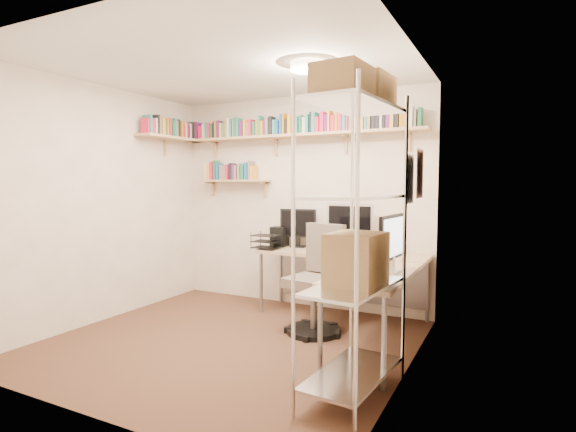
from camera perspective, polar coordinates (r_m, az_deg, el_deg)
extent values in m
plane|color=#4D3021|center=(4.34, -7.49, -15.60)|extent=(3.20, 3.20, 0.00)
cube|color=beige|center=(5.40, 1.41, 1.86)|extent=(3.20, 0.04, 2.50)
cube|color=beige|center=(5.17, -22.44, 1.45)|extent=(0.04, 3.00, 2.50)
cube|color=beige|center=(3.45, 14.81, 0.44)|extent=(0.04, 3.00, 2.50)
cube|color=beige|center=(2.98, -24.19, -0.35)|extent=(3.20, 0.04, 2.50)
cube|color=white|center=(4.22, -7.83, 18.32)|extent=(3.20, 3.00, 0.04)
cube|color=white|center=(3.99, 16.41, 5.20)|extent=(0.01, 0.30, 0.42)
cube|color=silver|center=(3.59, 15.23, 4.56)|extent=(0.01, 0.28, 0.38)
cylinder|color=#FFEAC6|center=(4.04, 2.53, 18.39)|extent=(0.30, 0.30, 0.06)
cube|color=#D8B17A|center=(5.31, 0.83, 10.15)|extent=(3.05, 0.25, 0.03)
cube|color=#D8B17A|center=(5.77, -14.57, 9.53)|extent=(0.25, 1.00, 0.03)
cube|color=#D8B17A|center=(5.72, -6.75, 4.47)|extent=(0.95, 0.20, 0.02)
cube|color=#D8B17A|center=(5.98, -9.40, 8.75)|extent=(0.03, 0.20, 0.20)
cube|color=#D8B17A|center=(5.50, -1.72, 9.21)|extent=(0.03, 0.20, 0.20)
cube|color=#D8B17A|center=(5.13, 7.28, 9.54)|extent=(0.03, 0.20, 0.20)
cube|color=#D8B17A|center=(4.94, 15.06, 9.64)|extent=(0.03, 0.20, 0.20)
cube|color=#C17F16|center=(6.10, -11.81, 10.32)|extent=(0.04, 0.13, 0.19)
cube|color=#C17F16|center=(6.07, -11.49, 10.36)|extent=(0.03, 0.14, 0.19)
cube|color=#5C1A64|center=(6.05, -11.21, 10.52)|extent=(0.03, 0.14, 0.22)
cube|color=red|center=(6.02, -10.82, 10.33)|extent=(0.04, 0.13, 0.17)
cube|color=beige|center=(5.99, -10.42, 10.48)|extent=(0.04, 0.11, 0.19)
cube|color=teal|center=(5.96, -10.06, 10.56)|extent=(0.04, 0.12, 0.21)
cube|color=red|center=(5.94, -9.72, 10.55)|extent=(0.03, 0.15, 0.20)
cube|color=#216540|center=(5.91, -9.41, 10.52)|extent=(0.03, 0.12, 0.18)
cube|color=black|center=(5.89, -9.11, 10.67)|extent=(0.02, 0.12, 0.21)
cube|color=#C17F16|center=(5.88, -8.90, 10.76)|extent=(0.02, 0.12, 0.22)
cube|color=#5C1A64|center=(5.86, -8.59, 10.77)|extent=(0.04, 0.13, 0.22)
cube|color=gold|center=(5.83, -8.20, 10.62)|extent=(0.03, 0.15, 0.18)
cube|color=teal|center=(5.80, -7.87, 10.69)|extent=(0.03, 0.12, 0.19)
cube|color=#C17F16|center=(5.78, -7.53, 10.86)|extent=(0.02, 0.15, 0.22)
cube|color=beige|center=(5.76, -7.25, 10.99)|extent=(0.03, 0.15, 0.24)
cube|color=teal|center=(5.74, -6.95, 10.94)|extent=(0.02, 0.15, 0.23)
cube|color=#7B6959|center=(5.72, -6.63, 10.92)|extent=(0.02, 0.14, 0.22)
cube|color=#216540|center=(5.71, -6.39, 11.08)|extent=(0.02, 0.14, 0.24)
cube|color=teal|center=(5.69, -6.12, 11.04)|extent=(0.03, 0.14, 0.23)
cube|color=#5C1A64|center=(5.67, -5.74, 10.90)|extent=(0.04, 0.12, 0.20)
cube|color=gold|center=(5.64, -5.27, 10.97)|extent=(0.04, 0.12, 0.20)
cube|color=#7B6959|center=(5.61, -4.87, 10.85)|extent=(0.03, 0.13, 0.17)
cube|color=red|center=(5.59, -4.53, 11.03)|extent=(0.04, 0.15, 0.20)
cube|color=#216540|center=(5.57, -4.07, 10.90)|extent=(0.04, 0.15, 0.17)
cube|color=#C17F16|center=(5.55, -3.72, 11.06)|extent=(0.02, 0.13, 0.20)
cube|color=teal|center=(5.54, -3.46, 11.31)|extent=(0.03, 0.12, 0.24)
cube|color=#C17F16|center=(5.51, -3.07, 11.00)|extent=(0.04, 0.14, 0.18)
cube|color=#5C1A64|center=(5.50, -2.75, 11.15)|extent=(0.02, 0.11, 0.20)
cube|color=#7B6959|center=(5.48, -2.44, 11.22)|extent=(0.03, 0.14, 0.21)
cube|color=black|center=(5.46, -2.04, 11.32)|extent=(0.04, 0.11, 0.22)
cube|color=teal|center=(5.43, -1.53, 11.12)|extent=(0.04, 0.13, 0.18)
cube|color=#1C5194|center=(5.41, -1.13, 11.13)|extent=(0.03, 0.15, 0.18)
cube|color=#1C5194|center=(5.40, -0.72, 11.50)|extent=(0.03, 0.12, 0.24)
cube|color=#C17F16|center=(5.38, -0.38, 11.57)|extent=(0.02, 0.12, 0.25)
cube|color=black|center=(5.36, -0.01, 11.20)|extent=(0.03, 0.12, 0.17)
cube|color=gold|center=(5.34, 0.40, 11.50)|extent=(0.04, 0.12, 0.23)
cube|color=#1C5194|center=(5.32, 0.89, 11.33)|extent=(0.03, 0.12, 0.19)
cube|color=teal|center=(5.30, 1.29, 11.39)|extent=(0.04, 0.15, 0.20)
cube|color=#216540|center=(5.28, 1.76, 11.50)|extent=(0.03, 0.11, 0.21)
cube|color=beige|center=(5.26, 2.23, 11.38)|extent=(0.04, 0.11, 0.19)
cube|color=teal|center=(5.24, 2.70, 11.56)|extent=(0.03, 0.15, 0.21)
cube|color=black|center=(5.23, 3.08, 11.72)|extent=(0.02, 0.11, 0.24)
cube|color=teal|center=(5.21, 3.49, 11.72)|extent=(0.04, 0.14, 0.24)
cube|color=red|center=(5.19, 3.95, 11.42)|extent=(0.04, 0.14, 0.18)
cube|color=red|center=(5.17, 4.54, 11.74)|extent=(0.04, 0.13, 0.23)
cube|color=#5C1A64|center=(5.16, 5.00, 11.60)|extent=(0.03, 0.11, 0.20)
cube|color=gold|center=(5.15, 5.37, 11.83)|extent=(0.02, 0.12, 0.24)
cube|color=red|center=(5.13, 5.85, 11.53)|extent=(0.04, 0.11, 0.18)
cube|color=#C17F16|center=(5.11, 6.33, 11.92)|extent=(0.03, 0.13, 0.25)
cube|color=red|center=(5.10, 6.74, 11.72)|extent=(0.04, 0.12, 0.21)
cube|color=teal|center=(5.08, 7.29, 11.86)|extent=(0.04, 0.13, 0.23)
cube|color=red|center=(5.07, 7.69, 11.58)|extent=(0.02, 0.13, 0.18)
cube|color=#7B6959|center=(5.06, 8.10, 11.73)|extent=(0.03, 0.13, 0.20)
cube|color=gold|center=(5.04, 8.61, 11.90)|extent=(0.04, 0.15, 0.23)
cube|color=teal|center=(5.03, 9.05, 11.85)|extent=(0.03, 0.13, 0.22)
cube|color=gold|center=(5.02, 9.49, 12.04)|extent=(0.04, 0.14, 0.25)
cube|color=teal|center=(5.00, 9.99, 11.78)|extent=(0.03, 0.13, 0.20)
cube|color=#7B6959|center=(4.99, 10.39, 11.69)|extent=(0.04, 0.14, 0.18)
cube|color=black|center=(4.98, 10.92, 11.72)|extent=(0.04, 0.11, 0.18)
cube|color=black|center=(4.97, 11.43, 12.01)|extent=(0.04, 0.13, 0.23)
cube|color=beige|center=(4.96, 11.87, 11.69)|extent=(0.03, 0.13, 0.18)
cube|color=black|center=(4.95, 12.24, 11.88)|extent=(0.03, 0.14, 0.21)
cube|color=#5C1A64|center=(4.94, 12.69, 11.73)|extent=(0.04, 0.14, 0.18)
cube|color=gold|center=(4.93, 13.18, 11.86)|extent=(0.04, 0.14, 0.20)
cube|color=black|center=(4.92, 13.73, 11.82)|extent=(0.04, 0.11, 0.19)
cube|color=#C17F16|center=(4.91, 14.26, 11.82)|extent=(0.03, 0.12, 0.19)
cube|color=#C17F16|center=(4.90, 14.69, 11.93)|extent=(0.03, 0.14, 0.21)
cube|color=#216540|center=(4.89, 15.08, 11.73)|extent=(0.02, 0.14, 0.18)
cube|color=beige|center=(4.89, 15.47, 11.95)|extent=(0.04, 0.15, 0.21)
cube|color=#7B6959|center=(4.88, 15.96, 11.79)|extent=(0.02, 0.14, 0.18)
cube|color=#216540|center=(4.87, 16.46, 11.88)|extent=(0.03, 0.12, 0.20)
cube|color=red|center=(5.47, -17.68, 10.86)|extent=(0.11, 0.02, 0.17)
cube|color=teal|center=(5.49, -17.43, 11.05)|extent=(0.13, 0.04, 0.22)
cube|color=red|center=(5.52, -17.10, 10.78)|extent=(0.12, 0.04, 0.17)
cube|color=beige|center=(5.55, -16.80, 10.83)|extent=(0.13, 0.03, 0.19)
cube|color=black|center=(5.58, -16.59, 11.03)|extent=(0.13, 0.03, 0.23)
cube|color=#7B6959|center=(5.61, -16.29, 11.02)|extent=(0.12, 0.04, 0.23)
cube|color=gold|center=(5.64, -15.99, 10.87)|extent=(0.14, 0.04, 0.21)
cube|color=teal|center=(5.66, -15.73, 10.72)|extent=(0.12, 0.02, 0.19)
cube|color=#C17F16|center=(5.69, -15.45, 10.77)|extent=(0.13, 0.03, 0.20)
cube|color=red|center=(5.72, -15.16, 10.79)|extent=(0.13, 0.03, 0.21)
cube|color=#216540|center=(5.75, -14.87, 10.67)|extent=(0.15, 0.04, 0.19)
cube|color=teal|center=(5.79, -14.57, 10.77)|extent=(0.14, 0.03, 0.22)
cube|color=#7B6959|center=(5.81, -14.34, 10.65)|extent=(0.13, 0.03, 0.20)
cube|color=black|center=(5.85, -14.03, 10.70)|extent=(0.11, 0.04, 0.22)
cube|color=#C17F16|center=(5.88, -13.75, 10.61)|extent=(0.14, 0.03, 0.21)
cube|color=red|center=(5.91, -13.50, 10.42)|extent=(0.14, 0.03, 0.17)
cube|color=beige|center=(5.93, -13.33, 10.49)|extent=(0.15, 0.02, 0.19)
cube|color=red|center=(5.96, -13.13, 10.50)|extent=(0.14, 0.02, 0.20)
cube|color=black|center=(5.98, -12.89, 10.36)|extent=(0.12, 0.02, 0.18)
cube|color=beige|center=(6.01, -12.71, 10.42)|extent=(0.14, 0.03, 0.19)
cube|color=black|center=(6.04, -12.44, 10.49)|extent=(0.14, 0.04, 0.21)
cube|color=#7B6959|center=(6.07, -12.21, 10.53)|extent=(0.12, 0.02, 0.23)
cube|color=#C17F16|center=(6.10, -11.98, 10.31)|extent=(0.14, 0.04, 0.19)
cube|color=beige|center=(5.96, -10.08, 5.39)|extent=(0.03, 0.14, 0.18)
cube|color=gold|center=(5.94, -9.77, 5.53)|extent=(0.04, 0.14, 0.20)
cube|color=red|center=(5.91, -9.42, 5.68)|extent=(0.04, 0.14, 0.23)
cube|color=#216540|center=(5.89, -9.08, 5.76)|extent=(0.03, 0.11, 0.25)
cube|color=#1C5194|center=(5.86, -8.69, 5.59)|extent=(0.04, 0.12, 0.21)
cube|color=#7B6959|center=(5.83, -8.29, 5.51)|extent=(0.03, 0.12, 0.19)
cube|color=#7B6959|center=(5.81, -8.01, 5.45)|extent=(0.03, 0.12, 0.18)
cube|color=#7B6959|center=(5.79, -7.76, 5.49)|extent=(0.03, 0.12, 0.18)
cube|color=red|center=(5.77, -7.45, 5.54)|extent=(0.03, 0.14, 0.19)
cube|color=black|center=(5.75, -7.08, 5.63)|extent=(0.04, 0.12, 0.21)
cube|color=#5C1A64|center=(5.72, -6.68, 5.55)|extent=(0.04, 0.13, 0.19)
cube|color=#7B6959|center=(5.70, -6.39, 5.49)|extent=(0.03, 0.14, 0.18)
cube|color=#7B6959|center=(5.68, -6.02, 5.62)|extent=(0.03, 0.12, 0.20)
cube|color=#216540|center=(5.65, -5.57, 5.62)|extent=(0.04, 0.13, 0.20)
cube|color=#1C5194|center=(5.62, -5.10, 5.69)|extent=(0.04, 0.13, 0.21)
cube|color=#7B6959|center=(5.60, -4.68, 5.81)|extent=(0.02, 0.14, 0.23)
cube|color=gold|center=(5.58, -4.40, 5.50)|extent=(0.02, 0.14, 0.17)
cube|color=tan|center=(4.94, 6.83, -4.78)|extent=(1.85, 0.58, 0.04)
cube|color=tan|center=(3.86, 10.88, -7.33)|extent=(0.58, 1.27, 0.04)
cylinder|color=gray|center=(5.16, -3.44, -8.45)|extent=(0.04, 0.04, 0.68)
cylinder|color=gray|center=(5.57, -0.89, -7.49)|extent=(0.04, 0.04, 0.68)
cylinder|color=gray|center=(5.02, 17.32, -8.98)|extent=(0.04, 0.04, 0.68)
cylinder|color=gray|center=(3.50, 4.11, -14.59)|extent=(0.04, 0.04, 0.68)
cylinder|color=gray|center=(3.35, 12.09, -15.53)|extent=(0.04, 0.04, 0.68)
cube|color=gray|center=(5.23, 7.76, -7.75)|extent=(1.75, 0.02, 0.54)
cube|color=silver|center=(4.99, 7.85, -0.75)|extent=(0.54, 0.03, 0.41)
cube|color=black|center=(4.98, 7.78, -0.77)|extent=(0.48, 0.00, 0.35)
cube|color=black|center=(5.24, 1.28, -0.92)|extent=(0.43, 0.03, 0.33)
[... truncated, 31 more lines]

